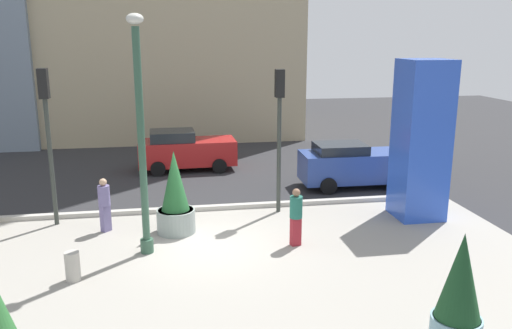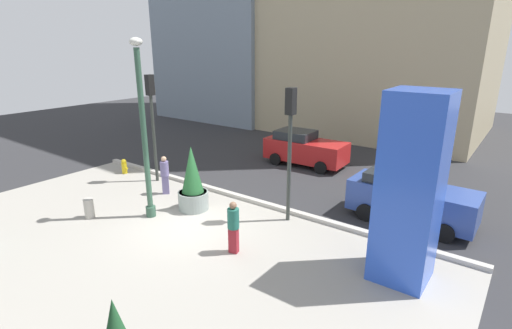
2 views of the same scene
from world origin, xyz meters
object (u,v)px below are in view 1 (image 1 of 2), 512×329
object	(u,v)px
lamp_post	(141,142)
potted_plant_curbside	(175,199)
pedestrian_by_curb	(104,202)
car_passing_lane	(354,165)
concrete_bollard	(73,266)
traffic_light_corner	(279,118)
pedestrian_crossing	(296,214)
art_pillar_blue	(421,140)
potted_plant_mid_plaza	(459,293)
traffic_light_far_side	(47,123)
car_intersection	(185,150)

from	to	relation	value
lamp_post	potted_plant_curbside	distance (m)	2.61
pedestrian_by_curb	car_passing_lane	bearing A→B (deg)	20.38
concrete_bollard	traffic_light_corner	xyz separation A→B (m)	(6.04, 4.21, 2.86)
potted_plant_curbside	pedestrian_by_curb	world-z (taller)	potted_plant_curbside
pedestrian_crossing	pedestrian_by_curb	distance (m)	5.85
traffic_light_corner	potted_plant_curbside	bearing A→B (deg)	-158.54
concrete_bollard	art_pillar_blue	bearing A→B (deg)	15.95
potted_plant_mid_plaza	pedestrian_crossing	xyz separation A→B (m)	(-1.89, 5.30, -0.15)
potted_plant_curbside	pedestrian_crossing	bearing A→B (deg)	-25.54
art_pillar_blue	traffic_light_far_side	xyz separation A→B (m)	(-11.64, 1.19, 0.71)
potted_plant_curbside	pedestrian_by_curb	distance (m)	2.18
concrete_bollard	traffic_light_far_side	xyz separation A→B (m)	(-1.19, 4.18, 2.91)
lamp_post	car_passing_lane	bearing A→B (deg)	33.77
traffic_light_far_side	traffic_light_corner	bearing A→B (deg)	0.25
art_pillar_blue	car_passing_lane	size ratio (longest dim) A/B	1.19
car_passing_lane	pedestrian_crossing	xyz separation A→B (m)	(-3.70, -5.47, 0.05)
potted_plant_curbside	car_passing_lane	size ratio (longest dim) A/B	0.59
lamp_post	potted_plant_mid_plaza	bearing A→B (deg)	-42.14
potted_plant_curbside	traffic_light_far_side	bearing A→B (deg)	160.39
potted_plant_curbside	traffic_light_corner	xyz separation A→B (m)	(3.48, 1.37, 2.15)
traffic_light_corner	car_intersection	bearing A→B (deg)	114.75
concrete_bollard	car_passing_lane	bearing A→B (deg)	34.89
potted_plant_mid_plaza	concrete_bollard	world-z (taller)	potted_plant_mid_plaza
potted_plant_mid_plaza	pedestrian_by_curb	bearing A→B (deg)	135.06
traffic_light_corner	pedestrian_by_curb	bearing A→B (deg)	-170.73
concrete_bollard	car_passing_lane	size ratio (longest dim) A/B	0.17
traffic_light_far_side	potted_plant_curbside	bearing A→B (deg)	-19.61
traffic_light_corner	car_passing_lane	bearing A→B (deg)	34.93
potted_plant_mid_plaza	pedestrian_crossing	bearing A→B (deg)	109.60
car_intersection	lamp_post	bearing A→B (deg)	-98.74
lamp_post	art_pillar_blue	size ratio (longest dim) A/B	1.24
potted_plant_mid_plaza	pedestrian_crossing	world-z (taller)	potted_plant_mid_plaza
art_pillar_blue	traffic_light_far_side	bearing A→B (deg)	174.16
art_pillar_blue	pedestrian_crossing	bearing A→B (deg)	-158.94
potted_plant_curbside	car_passing_lane	xyz separation A→B (m)	(7.05, 3.86, -0.18)
car_intersection	pedestrian_crossing	bearing A→B (deg)	-73.31
car_intersection	concrete_bollard	bearing A→B (deg)	-106.55
lamp_post	concrete_bollard	size ratio (longest dim) A/B	8.54
pedestrian_crossing	concrete_bollard	bearing A→B (deg)	-168.16
potted_plant_mid_plaza	pedestrian_by_curb	xyz separation A→B (m)	(-7.37, 7.35, -0.16)
traffic_light_corner	pedestrian_by_curb	distance (m)	6.13
art_pillar_blue	pedestrian_crossing	world-z (taller)	art_pillar_blue
potted_plant_curbside	concrete_bollard	bearing A→B (deg)	-132.04
potted_plant_mid_plaza	pedestrian_crossing	distance (m)	5.63
lamp_post	car_passing_lane	distance (m)	9.74
art_pillar_blue	concrete_bollard	bearing A→B (deg)	-164.05
lamp_post	pedestrian_crossing	world-z (taller)	lamp_post
traffic_light_corner	car_passing_lane	distance (m)	4.95
pedestrian_by_curb	concrete_bollard	bearing A→B (deg)	-97.48
lamp_post	traffic_light_far_side	distance (m)	4.01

